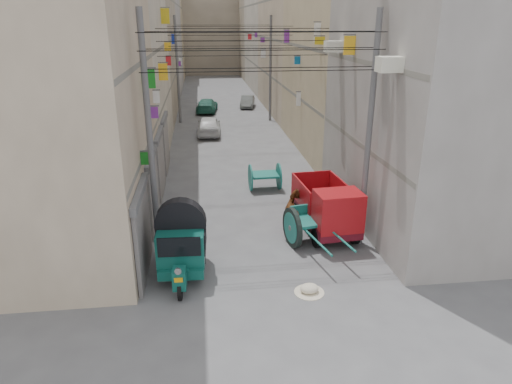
{
  "coord_description": "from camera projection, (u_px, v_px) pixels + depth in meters",
  "views": [
    {
      "loc": [
        -1.96,
        -8.38,
        7.62
      ],
      "look_at": [
        -0.15,
        6.5,
        1.97
      ],
      "focal_mm": 32.0,
      "sensor_mm": 36.0,
      "label": 1
    }
  ],
  "objects": [
    {
      "name": "second_cart",
      "position": [
        265.0,
        176.0,
        21.68
      ],
      "size": [
        1.49,
        1.33,
        1.28
      ],
      "rotation": [
        0.0,
        0.0,
        0.04
      ],
      "color": "#166258",
      "rests_on": "ground"
    },
    {
      "name": "horse",
      "position": [
        296.0,
        215.0,
        17.08
      ],
      "size": [
        0.86,
        1.84,
        1.55
      ],
      "primitive_type": "imported",
      "rotation": [
        0.0,
        0.0,
        3.13
      ],
      "color": "brown",
      "rests_on": "ground"
    },
    {
      "name": "ac_units",
      "position": [
        362.0,
        26.0,
        15.61
      ],
      "size": [
        0.7,
        6.55,
        3.35
      ],
      "color": "silver",
      "rests_on": "ground"
    },
    {
      "name": "building_row_left",
      "position": [
        127.0,
        35.0,
        39.22
      ],
      "size": [
        8.0,
        62.0,
        14.0
      ],
      "color": "#B9A68C",
      "rests_on": "ground"
    },
    {
      "name": "auto_rickshaw",
      "position": [
        182.0,
        242.0,
        14.22
      ],
      "size": [
        1.66,
        2.8,
        1.95
      ],
      "rotation": [
        0.0,
        0.0,
        -0.04
      ],
      "color": "black",
      "rests_on": "ground"
    },
    {
      "name": "distant_car_green",
      "position": [
        207.0,
        105.0,
        40.24
      ],
      "size": [
        2.14,
        4.24,
        1.18
      ],
      "primitive_type": "imported",
      "rotation": [
        0.0,
        0.0,
        3.02
      ],
      "color": "#226351",
      "rests_on": "ground"
    },
    {
      "name": "tonga_cart",
      "position": [
        310.0,
        224.0,
        16.37
      ],
      "size": [
        1.85,
        3.39,
        1.45
      ],
      "rotation": [
        0.0,
        0.0,
        0.21
      ],
      "color": "black",
      "rests_on": "ground"
    },
    {
      "name": "distant_car_grey",
      "position": [
        247.0,
        102.0,
        42.47
      ],
      "size": [
        1.7,
        3.38,
        1.06
      ],
      "primitive_type": "imported",
      "rotation": [
        0.0,
        0.0,
        -0.19
      ],
      "color": "#505453",
      "rests_on": "ground"
    },
    {
      "name": "feed_sack",
      "position": [
        309.0,
        288.0,
        13.58
      ],
      "size": [
        0.56,
        0.45,
        0.28
      ],
      "primitive_type": "ellipsoid",
      "color": "beige",
      "rests_on": "ground"
    },
    {
      "name": "shutters_left",
      "position": [
        157.0,
        174.0,
        19.36
      ],
      "size": [
        0.18,
        14.4,
        2.88
      ],
      "color": "#545459",
      "rests_on": "ground"
    },
    {
      "name": "end_cap_building",
      "position": [
        210.0,
        28.0,
        69.71
      ],
      "size": [
        22.0,
        10.0,
        13.0
      ],
      "primitive_type": "cube",
      "color": "#9F917D",
      "rests_on": "ground"
    },
    {
      "name": "overhead_cables",
      "position": [
        239.0,
        40.0,
        21.68
      ],
      "size": [
        7.4,
        22.52,
        1.12
      ],
      "color": "black",
      "rests_on": "ground"
    },
    {
      "name": "ground",
      "position": [
        296.0,
        367.0,
        10.69
      ],
      "size": [
        140.0,
        140.0,
        0.0
      ],
      "primitive_type": "plane",
      "color": "#4B4B4E",
      "rests_on": "ground"
    },
    {
      "name": "mini_truck",
      "position": [
        329.0,
        212.0,
        16.88
      ],
      "size": [
        1.91,
        3.77,
        2.06
      ],
      "rotation": [
        0.0,
        0.0,
        0.08
      ],
      "color": "black",
      "rests_on": "ground"
    },
    {
      "name": "distant_car_white",
      "position": [
        209.0,
        126.0,
        32.16
      ],
      "size": [
        1.76,
        4.01,
        1.34
      ],
      "primitive_type": "imported",
      "rotation": [
        0.0,
        0.0,
        3.1
      ],
      "color": "silver",
      "rests_on": "ground"
    },
    {
      "name": "signboards",
      "position": [
        230.0,
        89.0,
        29.6
      ],
      "size": [
        8.22,
        40.52,
        5.67
      ],
      "color": "#782896",
      "rests_on": "ground"
    },
    {
      "name": "building_row_right",
      "position": [
        309.0,
        34.0,
        41.02
      ],
      "size": [
        8.0,
        62.0,
        14.0
      ],
      "color": "gray",
      "rests_on": "ground"
    },
    {
      "name": "utility_poles",
      "position": [
        236.0,
        91.0,
        25.08
      ],
      "size": [
        7.4,
        22.2,
        8.0
      ],
      "color": "#545456",
      "rests_on": "ground"
    }
  ]
}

